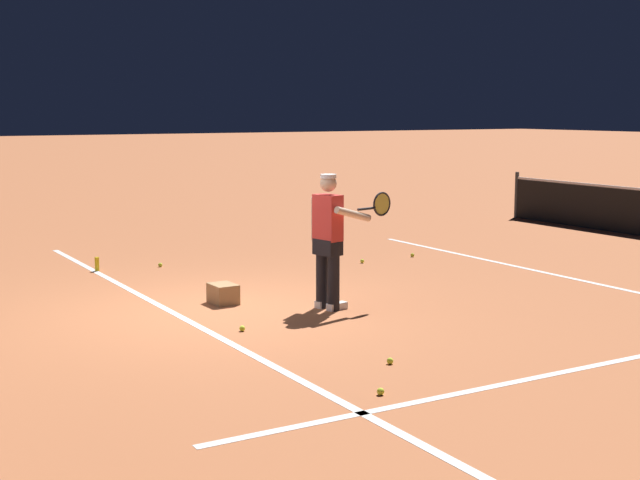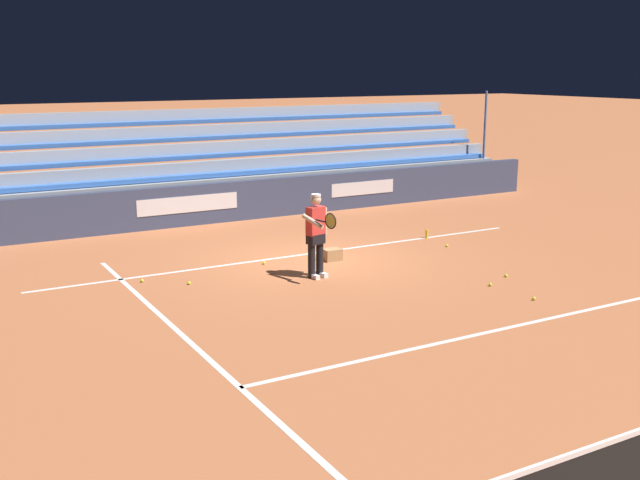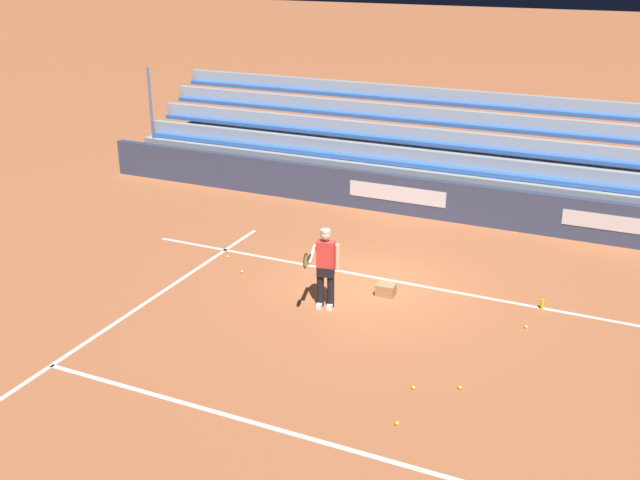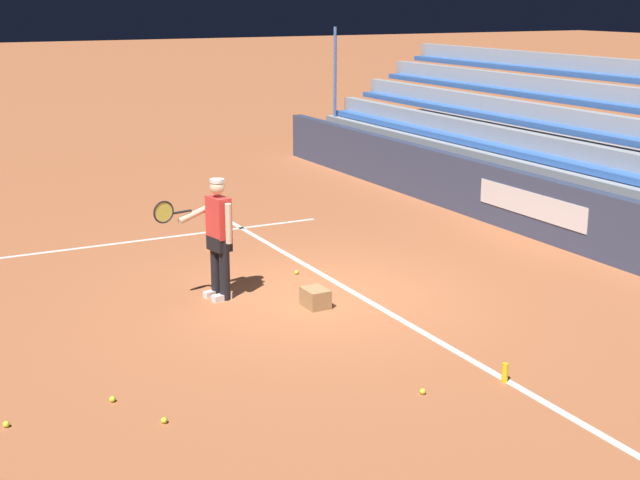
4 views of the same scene
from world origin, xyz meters
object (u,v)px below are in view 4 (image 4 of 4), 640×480
object	(u,v)px
tennis_ball_far_right	(423,391)
tennis_ball_near_player	(209,247)
tennis_player	(217,237)
tennis_ball_by_box	(164,420)
tennis_ball_on_baseline	(227,233)
ball_box_cardboard	(315,298)
tennis_ball_stray_back	(112,399)
tennis_ball_far_left	(6,424)
tennis_ball_midcourt	(297,272)
water_bottle	(505,373)

from	to	relation	value
tennis_ball_far_right	tennis_ball_near_player	size ratio (longest dim) A/B	1.00
tennis_player	tennis_ball_by_box	distance (m)	3.96
tennis_ball_on_baseline	tennis_player	bearing A→B (deg)	156.35
tennis_player	tennis_ball_near_player	bearing A→B (deg)	-17.49
ball_box_cardboard	tennis_ball_stray_back	distance (m)	3.67
tennis_ball_far_right	tennis_ball_on_baseline	xyz separation A→B (m)	(7.20, -0.62, 0.00)
tennis_player	tennis_ball_far_right	xyz separation A→B (m)	(-4.00, -0.78, -0.86)
tennis_ball_stray_back	tennis_ball_near_player	world-z (taller)	same
tennis_ball_far_right	tennis_ball_by_box	world-z (taller)	same
tennis_ball_near_player	tennis_ball_stray_back	bearing A→B (deg)	149.50
tennis_ball_far_left	tennis_ball_midcourt	size ratio (longest dim) A/B	1.00
ball_box_cardboard	tennis_ball_stray_back	bearing A→B (deg)	117.20
tennis_ball_near_player	tennis_ball_on_baseline	bearing A→B (deg)	-39.86
ball_box_cardboard	tennis_ball_stray_back	size ratio (longest dim) A/B	6.06
tennis_ball_far_right	tennis_player	bearing A→B (deg)	10.97
tennis_player	tennis_ball_far_left	size ratio (longest dim) A/B	25.98
tennis_ball_stray_back	water_bottle	size ratio (longest dim) A/B	0.30
tennis_ball_by_box	ball_box_cardboard	bearing A→B (deg)	-50.73
tennis_player	tennis_ball_by_box	world-z (taller)	tennis_player
tennis_ball_by_box	water_bottle	bearing A→B (deg)	-102.03
ball_box_cardboard	tennis_ball_far_right	distance (m)	3.04
water_bottle	tennis_ball_far_left	bearing A→B (deg)	74.36
tennis_ball_near_player	tennis_ball_by_box	bearing A→B (deg)	155.35
tennis_ball_stray_back	tennis_ball_on_baseline	size ratio (longest dim) A/B	1.00
tennis_player	tennis_ball_far_right	distance (m)	4.17
tennis_ball_far_left	water_bottle	xyz separation A→B (m)	(-1.42, -5.07, 0.08)
tennis_ball_far_right	tennis_ball_near_player	bearing A→B (deg)	0.06
tennis_ball_far_right	tennis_ball_by_box	xyz separation A→B (m)	(0.63, 2.67, 0.00)
tennis_ball_on_baseline	tennis_ball_near_player	xyz separation A→B (m)	(-0.75, 0.63, 0.00)
tennis_ball_far_right	tennis_ball_midcourt	distance (m)	4.54
tennis_ball_on_baseline	water_bottle	xyz separation A→B (m)	(-7.35, -0.36, 0.08)
tennis_player	tennis_ball_by_box	bearing A→B (deg)	150.62
water_bottle	ball_box_cardboard	bearing A→B (deg)	12.82
tennis_player	ball_box_cardboard	size ratio (longest dim) A/B	4.29
tennis_ball_stray_back	tennis_ball_far_right	xyz separation A→B (m)	(-1.35, -3.01, 0.00)
tennis_ball_far_right	tennis_ball_midcourt	xyz separation A→B (m)	(4.49, -0.69, 0.00)
tennis_player	tennis_ball_midcourt	size ratio (longest dim) A/B	25.98
tennis_ball_far_left	tennis_ball_by_box	distance (m)	1.55
tennis_ball_on_baseline	tennis_ball_near_player	size ratio (longest dim) A/B	1.00
tennis_ball_far_left	tennis_ball_on_baseline	bearing A→B (deg)	-38.49
tennis_ball_on_baseline	tennis_ball_stray_back	bearing A→B (deg)	148.17
tennis_ball_stray_back	tennis_ball_midcourt	world-z (taller)	same
tennis_ball_stray_back	tennis_player	bearing A→B (deg)	-40.07
tennis_ball_far_right	ball_box_cardboard	bearing A→B (deg)	-4.94
tennis_ball_far_left	tennis_ball_on_baseline	size ratio (longest dim) A/B	1.00
tennis_ball_midcourt	tennis_ball_far_left	bearing A→B (deg)	123.99
tennis_ball_by_box	tennis_ball_near_player	size ratio (longest dim) A/B	1.00
ball_box_cardboard	tennis_ball_near_player	size ratio (longest dim) A/B	6.06
tennis_ball_near_player	tennis_ball_midcourt	bearing A→B (deg)	-160.47
tennis_ball_stray_back	tennis_ball_near_player	bearing A→B (deg)	-30.50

